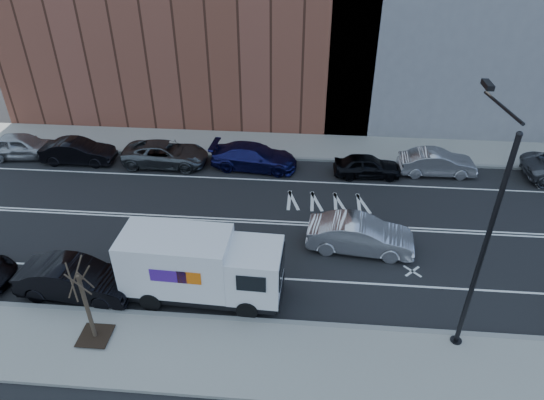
% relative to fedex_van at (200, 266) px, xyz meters
% --- Properties ---
extents(ground, '(120.00, 120.00, 0.00)m').
position_rel_fedex_van_xyz_m(ground, '(3.31, 5.60, -1.63)').
color(ground, black).
rests_on(ground, ground).
extents(sidewalk_near, '(44.00, 3.60, 0.15)m').
position_rel_fedex_van_xyz_m(sidewalk_near, '(3.31, -3.20, -1.55)').
color(sidewalk_near, gray).
rests_on(sidewalk_near, ground).
extents(sidewalk_far, '(44.00, 3.60, 0.15)m').
position_rel_fedex_van_xyz_m(sidewalk_far, '(3.31, 14.40, -1.55)').
color(sidewalk_far, gray).
rests_on(sidewalk_far, ground).
extents(curb_near, '(44.00, 0.25, 0.17)m').
position_rel_fedex_van_xyz_m(curb_near, '(3.31, -1.40, -1.54)').
color(curb_near, gray).
rests_on(curb_near, ground).
extents(curb_far, '(44.00, 0.25, 0.17)m').
position_rel_fedex_van_xyz_m(curb_far, '(3.31, 12.60, -1.54)').
color(curb_far, gray).
rests_on(curb_far, ground).
extents(road_markings, '(40.00, 8.60, 0.01)m').
position_rel_fedex_van_xyz_m(road_markings, '(3.31, 5.60, -1.62)').
color(road_markings, white).
rests_on(road_markings, ground).
extents(streetlight, '(0.44, 4.02, 9.34)m').
position_rel_fedex_van_xyz_m(streetlight, '(10.31, -1.31, 3.45)').
color(streetlight, black).
rests_on(streetlight, ground).
extents(street_tree, '(1.20, 1.20, 3.75)m').
position_rel_fedex_van_xyz_m(street_tree, '(-3.69, -2.80, -0.17)').
color(street_tree, black).
rests_on(street_tree, ground).
extents(fedex_van, '(6.86, 2.62, 3.10)m').
position_rel_fedex_van_xyz_m(fedex_van, '(0.00, 0.00, 0.00)').
color(fedex_van, black).
rests_on(fedex_van, ground).
extents(far_parked_a, '(4.88, 2.35, 1.61)m').
position_rel_fedex_van_xyz_m(far_parked_a, '(-14.14, 11.52, -0.82)').
color(far_parked_a, '#A0A0A4').
rests_on(far_parked_a, ground).
extents(far_parked_b, '(4.59, 1.64, 1.51)m').
position_rel_fedex_van_xyz_m(far_parked_b, '(-10.29, 11.14, -0.87)').
color(far_parked_b, black).
rests_on(far_parked_b, ground).
extents(far_parked_c, '(5.33, 2.48, 1.48)m').
position_rel_fedex_van_xyz_m(far_parked_c, '(-4.69, 11.33, -0.89)').
color(far_parked_c, '#4A4E52').
rests_on(far_parked_c, ground).
extents(far_parked_d, '(5.51, 2.61, 1.55)m').
position_rel_fedex_van_xyz_m(far_parked_d, '(0.91, 11.36, -0.85)').
color(far_parked_d, '#16164F').
rests_on(far_parked_d, ground).
extents(far_parked_e, '(4.09, 1.82, 1.37)m').
position_rel_fedex_van_xyz_m(far_parked_e, '(7.86, 10.95, -0.94)').
color(far_parked_e, black).
rests_on(far_parked_e, ground).
extents(far_parked_f, '(4.62, 1.74, 1.51)m').
position_rel_fedex_van_xyz_m(far_parked_f, '(12.11, 11.56, -0.87)').
color(far_parked_f, '#A1A1A5').
rests_on(far_parked_f, ground).
extents(driving_sedan, '(5.24, 2.27, 1.68)m').
position_rel_fedex_van_xyz_m(driving_sedan, '(6.94, 3.75, -0.79)').
color(driving_sedan, silver).
rests_on(driving_sedan, ground).
extents(near_parked_rear_a, '(5.11, 2.07, 1.65)m').
position_rel_fedex_van_xyz_m(near_parked_rear_a, '(-5.40, -0.38, -0.80)').
color(near_parked_rear_a, black).
rests_on(near_parked_rear_a, ground).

